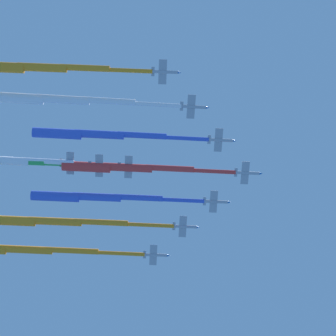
% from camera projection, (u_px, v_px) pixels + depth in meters
% --- Properties ---
extents(jet_lead, '(56.31, 46.36, 3.73)m').
position_uv_depth(jet_lead, '(127.00, 168.00, 225.40)').
color(jet_lead, '#9EA3AD').
extents(jet_port_inner, '(56.64, 47.05, 3.69)m').
position_uv_depth(jet_port_inner, '(96.00, 197.00, 228.87)').
color(jet_port_inner, '#9EA3AD').
extents(jet_starboard_inner, '(56.33, 46.23, 3.71)m').
position_uv_depth(jet_starboard_inner, '(98.00, 135.00, 221.79)').
color(jet_starboard_inner, '#9EA3AD').
extents(jet_port_mid, '(63.22, 52.29, 3.70)m').
position_uv_depth(jet_port_mid, '(53.00, 222.00, 234.59)').
color(jet_port_mid, '#9EA3AD').
extents(jet_starboard_mid, '(59.59, 48.10, 3.67)m').
position_uv_depth(jet_starboard_mid, '(61.00, 100.00, 217.31)').
color(jet_starboard_mid, '#9EA3AD').
extents(jet_port_outer, '(63.78, 52.51, 3.66)m').
position_uv_depth(jet_port_outer, '(23.00, 250.00, 236.84)').
color(jet_port_outer, '#9EA3AD').
extents(jet_starboard_outer, '(54.38, 45.75, 3.65)m').
position_uv_depth(jet_starboard_outer, '(41.00, 68.00, 213.60)').
color(jet_starboard_outer, '#9EA3AD').
extents(jet_trail_port, '(60.05, 48.69, 3.66)m').
position_uv_depth(jet_trail_port, '(1.00, 161.00, 224.56)').
color(jet_trail_port, '#9EA3AD').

